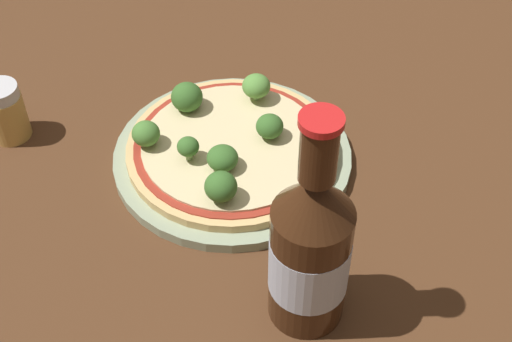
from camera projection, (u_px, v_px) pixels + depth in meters
The scene contains 12 objects.
ground_plane at pixel (237, 168), 0.77m from camera, with size 3.00×3.00×0.00m, color #4C2D19.
plate at pixel (229, 157), 0.77m from camera, with size 0.26×0.26×0.01m.
pizza at pixel (228, 148), 0.76m from camera, with size 0.23×0.23×0.01m.
broccoli_floret_0 at pixel (270, 126), 0.75m from camera, with size 0.03×0.03×0.03m.
broccoli_floret_1 at pixel (256, 86), 0.79m from camera, with size 0.03×0.03×0.03m.
broccoli_floret_2 at pixel (223, 158), 0.72m from camera, with size 0.03×0.03×0.02m.
broccoli_floret_3 at pixel (188, 147), 0.73m from camera, with size 0.02×0.02×0.03m.
broccoli_floret_4 at pixel (187, 97), 0.78m from camera, with size 0.04×0.04×0.03m.
broccoli_floret_5 at pixel (146, 134), 0.74m from camera, with size 0.03×0.03×0.03m.
broccoli_floret_6 at pixel (221, 187), 0.69m from camera, with size 0.03×0.03×0.03m.
beer_bottle at pixel (310, 249), 0.58m from camera, with size 0.07×0.07×0.23m.
pepper_shaker at pixel (5, 112), 0.78m from camera, with size 0.04×0.04×0.07m.
Camera 1 is at (0.50, -0.20, 0.54)m, focal length 50.00 mm.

